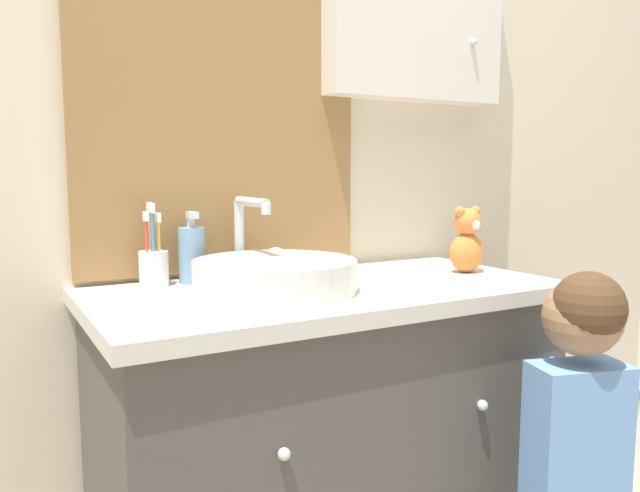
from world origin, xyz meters
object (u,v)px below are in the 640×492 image
object	(u,v)px
sink_basin	(274,273)
child_figure	(575,452)
teddy_bear	(467,241)
soap_dispenser	(192,254)
toothbrush_holder	(154,265)

from	to	relation	value
sink_basin	child_figure	size ratio (longest dim) A/B	0.44
teddy_bear	sink_basin	bearing A→B (deg)	178.66
soap_dispenser	child_figure	world-z (taller)	soap_dispenser
teddy_bear	soap_dispenser	bearing A→B (deg)	163.22
soap_dispenser	child_figure	xyz separation A→B (m)	(0.60, -0.61, -0.38)
toothbrush_holder	child_figure	world-z (taller)	toothbrush_holder
sink_basin	teddy_bear	size ratio (longest dim) A/B	2.39
sink_basin	soap_dispenser	size ratio (longest dim) A/B	2.44
toothbrush_holder	teddy_bear	size ratio (longest dim) A/B	1.11
toothbrush_holder	child_figure	distance (m)	0.99
child_figure	teddy_bear	xyz separation A→B (m)	(0.07, 0.41, 0.39)
teddy_bear	child_figure	bearing A→B (deg)	-99.20
sink_basin	teddy_bear	bearing A→B (deg)	-1.34
toothbrush_holder	sink_basin	bearing A→B (deg)	-41.83
soap_dispenser	sink_basin	bearing A→B (deg)	-56.52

